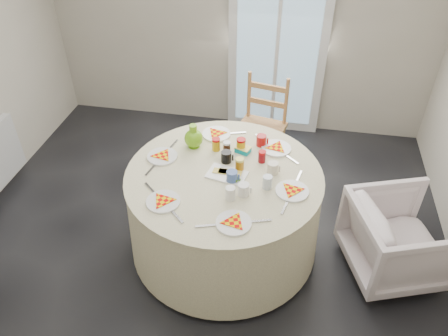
% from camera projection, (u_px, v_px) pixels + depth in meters
% --- Properties ---
extents(floor, '(4.00, 4.00, 0.00)m').
position_uv_depth(floor, '(199.00, 249.00, 3.56)').
color(floor, black).
rests_on(floor, ground).
extents(wall_back, '(4.00, 0.02, 2.60)m').
position_uv_depth(wall_back, '(240.00, 8.00, 4.30)').
color(wall_back, '#BCB5A3').
rests_on(wall_back, floor).
extents(glass_door, '(1.00, 0.08, 2.10)m').
position_uv_depth(glass_door, '(278.00, 37.00, 4.36)').
color(glass_door, silver).
rests_on(glass_door, floor).
extents(table, '(1.47, 1.47, 0.75)m').
position_uv_depth(table, '(224.00, 211.00, 3.37)').
color(table, beige).
rests_on(table, floor).
extents(wooden_chair, '(0.50, 0.48, 0.95)m').
position_uv_depth(wooden_chair, '(260.00, 129.00, 4.11)').
color(wooden_chair, '#A28442').
rests_on(wooden_chair, floor).
extents(armchair, '(0.81, 0.84, 0.69)m').
position_uv_depth(armchair, '(401.00, 232.00, 3.17)').
color(armchair, silver).
rests_on(armchair, floor).
extents(place_settings, '(1.55, 1.55, 0.02)m').
position_uv_depth(place_settings, '(224.00, 171.00, 3.12)').
color(place_settings, white).
rests_on(place_settings, table).
extents(jar_cluster, '(0.46, 0.35, 0.12)m').
position_uv_depth(jar_cluster, '(238.00, 148.00, 3.26)').
color(jar_cluster, '#915118').
rests_on(jar_cluster, table).
extents(butter_tub, '(0.13, 0.12, 0.04)m').
position_uv_depth(butter_tub, '(243.00, 148.00, 3.32)').
color(butter_tub, '#0497AD').
rests_on(butter_tub, table).
extents(green_pitcher, '(0.18, 0.18, 0.19)m').
position_uv_depth(green_pitcher, '(193.00, 133.00, 3.33)').
color(green_pitcher, '#69B216').
rests_on(green_pitcher, table).
extents(cheese_platter, '(0.31, 0.23, 0.04)m').
position_uv_depth(cheese_platter, '(227.00, 173.00, 3.11)').
color(cheese_platter, silver).
rests_on(cheese_platter, table).
extents(mugs_glasses, '(0.76, 0.76, 0.11)m').
position_uv_depth(mugs_glasses, '(248.00, 167.00, 3.09)').
color(mugs_glasses, '#AAAAAA').
rests_on(mugs_glasses, table).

